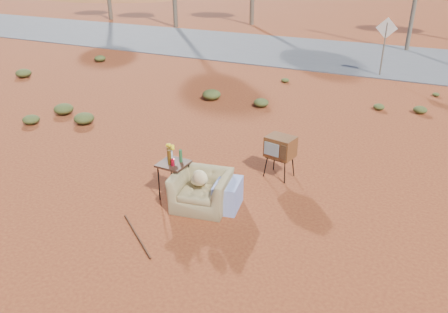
% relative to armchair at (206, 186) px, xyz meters
% --- Properties ---
extents(ground, '(140.00, 140.00, 0.00)m').
position_rel_armchair_xyz_m(ground, '(0.08, -0.60, -0.43)').
color(ground, brown).
rests_on(ground, ground).
extents(highway, '(140.00, 7.00, 0.04)m').
position_rel_armchair_xyz_m(highway, '(0.08, 14.40, -0.41)').
color(highway, '#565659').
rests_on(highway, ground).
extents(armchair, '(1.31, 0.98, 0.91)m').
position_rel_armchair_xyz_m(armchair, '(0.00, 0.00, 0.00)').
color(armchair, olive).
rests_on(armchair, ground).
extents(tv_unit, '(0.64, 0.56, 0.91)m').
position_rel_armchair_xyz_m(tv_unit, '(0.83, 1.75, 0.25)').
color(tv_unit, black).
rests_on(tv_unit, ground).
extents(side_table, '(0.54, 0.54, 1.05)m').
position_rel_armchair_xyz_m(side_table, '(-0.74, 0.06, 0.35)').
color(side_table, '#3C2215').
rests_on(side_table, ground).
extents(rusty_bar, '(1.13, 0.84, 0.04)m').
position_rel_armchair_xyz_m(rusty_bar, '(-0.61, -1.36, -0.41)').
color(rusty_bar, '#4D2914').
rests_on(rusty_bar, ground).
extents(road_sign, '(0.78, 0.06, 2.19)m').
position_rel_armchair_xyz_m(road_sign, '(1.58, 11.40, 1.08)').
color(road_sign, brown).
rests_on(road_sign, ground).
extents(scrub_patch, '(17.49, 8.07, 0.33)m').
position_rel_armchair_xyz_m(scrub_patch, '(-0.75, 3.81, -0.29)').
color(scrub_patch, '#494E22').
rests_on(scrub_patch, ground).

